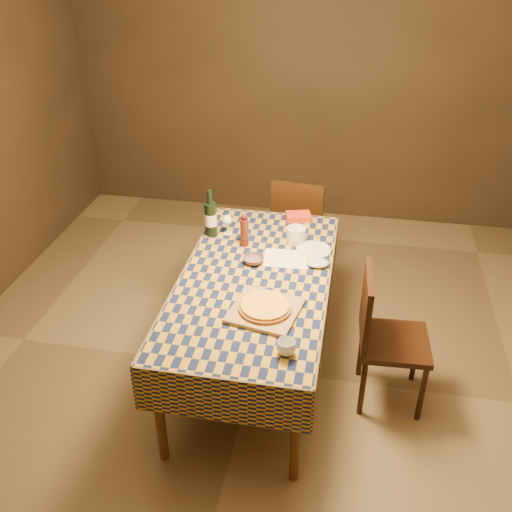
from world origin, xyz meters
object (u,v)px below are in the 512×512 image
(bowl, at_px, (253,260))
(white_plate, at_px, (314,250))
(pizza, at_px, (265,307))
(chair_far, at_px, (299,223))
(cutting_board, at_px, (265,310))
(wine_bottle, at_px, (211,218))
(chair_right, at_px, (382,332))
(dining_table, at_px, (255,288))

(bowl, relative_size, white_plate, 0.59)
(pizza, xyz_separation_m, chair_far, (0.02, 1.58, -0.29))
(cutting_board, height_order, wine_bottle, wine_bottle)
(wine_bottle, height_order, white_plate, wine_bottle)
(chair_right, bearing_deg, cutting_board, -159.69)
(cutting_board, relative_size, chair_right, 0.40)
(white_plate, bearing_deg, pizza, -105.60)
(dining_table, distance_m, wine_bottle, 0.67)
(dining_table, xyz_separation_m, white_plate, (0.33, 0.40, 0.08))
(pizza, distance_m, chair_right, 0.79)
(white_plate, distance_m, chair_far, 0.90)
(chair_far, distance_m, chair_right, 1.48)
(cutting_board, bearing_deg, bowl, 107.91)
(dining_table, relative_size, bowl, 13.36)
(pizza, bearing_deg, cutting_board, 180.00)
(wine_bottle, bearing_deg, bowl, -41.10)
(cutting_board, distance_m, pizza, 0.03)
(cutting_board, xyz_separation_m, pizza, (0.00, 0.00, 0.03))
(wine_bottle, bearing_deg, pizza, -57.41)
(wine_bottle, distance_m, chair_right, 1.40)
(wine_bottle, relative_size, white_plate, 1.46)
(pizza, distance_m, wine_bottle, 0.99)
(cutting_board, distance_m, wine_bottle, 1.00)
(chair_far, bearing_deg, white_plate, -77.21)
(dining_table, relative_size, cutting_board, 4.94)
(white_plate, bearing_deg, dining_table, -129.83)
(dining_table, bearing_deg, chair_far, 83.44)
(pizza, bearing_deg, dining_table, 110.36)
(bowl, relative_size, chair_far, 0.15)
(chair_right, bearing_deg, white_plate, 135.13)
(white_plate, distance_m, chair_right, 0.73)
(cutting_board, bearing_deg, pizza, 0.00)
(pizza, height_order, wine_bottle, wine_bottle)
(dining_table, xyz_separation_m, pizza, (0.13, -0.34, 0.11))
(dining_table, relative_size, wine_bottle, 5.36)
(cutting_board, xyz_separation_m, bowl, (-0.17, 0.51, 0.01))
(wine_bottle, bearing_deg, chair_right, -25.28)
(pizza, distance_m, white_plate, 0.77)
(dining_table, distance_m, chair_right, 0.84)
(pizza, xyz_separation_m, bowl, (-0.17, 0.51, -0.02))
(bowl, height_order, chair_right, chair_right)
(dining_table, distance_m, bowl, 0.20)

